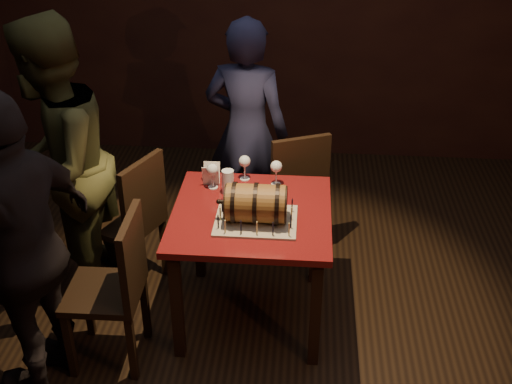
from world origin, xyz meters
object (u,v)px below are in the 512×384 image
Objects in this scene: pint_of_ale at (228,182)px; person_left_rear at (56,168)px; chair_back at (294,187)px; person_left_front at (25,251)px; wine_glass_mid at (245,162)px; barrel_cake at (256,203)px; pub_table at (252,228)px; wine_glass_left at (212,170)px; chair_left_rear at (133,216)px; person_back at (247,133)px; wine_glass_right at (276,168)px; chair_left_front at (117,283)px.

person_left_rear is (-1.01, -0.04, 0.08)m from pint_of_ale.
person_left_front is at bearing -134.16° from chair_back.
wine_glass_mid is at bearing 108.04° from person_left_rear.
pub_table is at bearing 107.57° from barrel_cake.
wine_glass_left is 0.62m from chair_left_rear.
pint_of_ale is 0.08× the size of person_left_rear.
person_back is at bearing 94.20° from wine_glass_mid.
chair_left_rear is 0.55× the size of person_left_front.
barrel_cake is at bearing -72.43° from pub_table.
person_left_rear is 0.77m from person_left_front.
chair_left_rear is at bearing 155.98° from barrel_cake.
wine_glass_right reaches higher than pint_of_ale.
wine_glass_left and wine_glass_mid have the same top height.
wine_glass_right is 0.17× the size of chair_left_front.
barrel_cake is 0.24× the size of person_back.
wine_glass_left is (-0.29, 0.36, -0.00)m from barrel_cake.
person_left_front reaches higher than wine_glass_mid.
wine_glass_left is 0.10× the size of person_back.
person_left_rear is at bearing -177.58° from pint_of_ale.
person_left_rear is at bearing -168.52° from wine_glass_mid.
pub_table is 0.97× the size of chair_back.
pint_of_ale is (0.10, -0.06, -0.05)m from wine_glass_left.
chair_left_rear is (-0.51, -0.00, -0.35)m from wine_glass_left.
wine_glass_left is 0.09× the size of person_left_rear.
pub_table is 0.50× the size of person_left_rear.
barrel_cake is 2.57× the size of pint_of_ale.
person_left_front is (-1.09, -0.50, -0.03)m from barrel_cake.
wine_glass_right is 0.17× the size of chair_left_rear.
wine_glass_mid reaches higher than pint_of_ale.
chair_back is 1.00× the size of chair_left_rear.
wine_glass_left is 0.17× the size of chair_left_front.
pint_of_ale is at bearing 49.26° from chair_left_front.
wine_glass_right is at bearing -105.15° from chair_back.
barrel_cake is at bearing -24.02° from chair_left_rear.
chair_left_rear reaches higher than wine_glass_mid.
barrel_cake is 2.40× the size of wine_glass_left.
wine_glass_left and wine_glass_right have the same top height.
barrel_cake is at bearing 23.38° from chair_left_front.
chair_left_front is (-0.81, -0.74, -0.35)m from wine_glass_right.
pub_table is 5.59× the size of wine_glass_left.
chair_left_rear is (-0.77, 0.25, -0.12)m from pub_table.
person_back is (-0.34, 0.23, 0.28)m from chair_back.
wine_glass_left is at bearing 102.79° from person_left_rear.
person_left_front is (-0.80, -0.86, -0.03)m from wine_glass_left.
pub_table is at bearing -51.58° from pint_of_ale.
chair_back is 0.52× the size of person_left_rear.
barrel_cake is at bearing 108.78° from person_back.
person_back is at bearing 146.29° from chair_back.
pub_table is 0.31m from pint_of_ale.
wine_glass_right is (0.12, 0.32, 0.23)m from pub_table.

